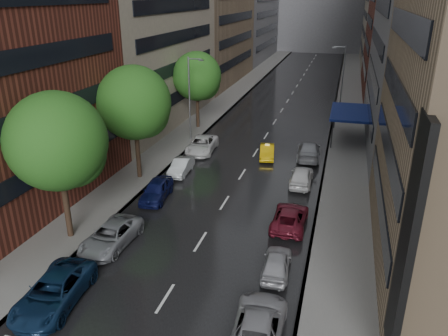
{
  "coord_description": "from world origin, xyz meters",
  "views": [
    {
      "loc": [
        8.22,
        -13.65,
        15.33
      ],
      "look_at": [
        0.0,
        15.85,
        3.0
      ],
      "focal_mm": 35.0,
      "sensor_mm": 36.0,
      "label": 1
    }
  ],
  "objects": [
    {
      "name": "street_lamp_right",
      "position": [
        7.72,
        45.0,
        4.89
      ],
      "size": [
        1.74,
        0.22,
        9.0
      ],
      "color": "gray",
      "rests_on": "sidewalk_right"
    },
    {
      "name": "taxi",
      "position": [
        1.39,
        26.86,
        0.65
      ],
      "size": [
        1.99,
        4.1,
        1.29
      ],
      "primitive_type": "imported",
      "rotation": [
        0.0,
        0.0,
        0.16
      ],
      "color": "yellow",
      "rests_on": "ground"
    },
    {
      "name": "awning",
      "position": [
        8.98,
        35.0,
        3.13
      ],
      "size": [
        4.0,
        8.0,
        3.12
      ],
      "color": "navy",
      "rests_on": "sidewalk_right"
    },
    {
      "name": "tree_near",
      "position": [
        -8.6,
        8.22,
        6.8
      ],
      "size": [
        6.23,
        6.23,
        9.93
      ],
      "color": "#382619",
      "rests_on": "ground"
    },
    {
      "name": "sidewalk_left",
      "position": [
        -9.0,
        50.0,
        0.07
      ],
      "size": [
        4.0,
        140.0,
        0.15
      ],
      "primitive_type": "cube",
      "color": "gray",
      "rests_on": "ground"
    },
    {
      "name": "street_lamp_left",
      "position": [
        -7.72,
        30.0,
        4.89
      ],
      "size": [
        1.74,
        0.22,
        9.0
      ],
      "color": "gray",
      "rests_on": "sidewalk_left"
    },
    {
      "name": "tree_far",
      "position": [
        -8.6,
        34.9,
        6.25
      ],
      "size": [
        5.73,
        5.73,
        9.14
      ],
      "color": "#382619",
      "rests_on": "ground"
    },
    {
      "name": "parked_cars_right",
      "position": [
        5.4,
        15.17,
        0.74
      ],
      "size": [
        2.69,
        30.75,
        1.59
      ],
      "color": "gray",
      "rests_on": "ground"
    },
    {
      "name": "sidewalk_right",
      "position": [
        9.0,
        50.0,
        0.07
      ],
      "size": [
        4.0,
        140.0,
        0.15
      ],
      "primitive_type": "cube",
      "color": "gray",
      "rests_on": "ground"
    },
    {
      "name": "parked_cars_left",
      "position": [
        -5.4,
        13.47,
        0.76
      ],
      "size": [
        3.18,
        30.53,
        1.58
      ],
      "color": "#0D223F",
      "rests_on": "ground"
    },
    {
      "name": "road",
      "position": [
        0.0,
        50.0,
        0.01
      ],
      "size": [
        14.0,
        140.0,
        0.01
      ],
      "primitive_type": "cube",
      "color": "black",
      "rests_on": "ground"
    },
    {
      "name": "tree_mid",
      "position": [
        -8.6,
        18.76,
        6.8
      ],
      "size": [
        6.23,
        6.23,
        9.93
      ],
      "color": "#382619",
      "rests_on": "ground"
    }
  ]
}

